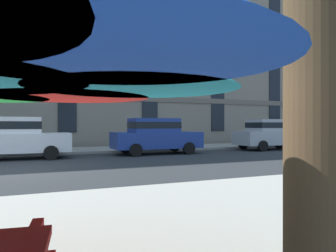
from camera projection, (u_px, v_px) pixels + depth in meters
ground_plane at (6, 171)px, 9.91m from camera, size 120.00×120.00×0.00m
sidewalk_far at (17, 152)px, 16.17m from camera, size 56.00×3.60×0.12m
apartment_building at (22, 38)px, 23.69m from camera, size 42.60×12.08×16.00m
sedan_white at (14, 137)px, 13.33m from camera, size 4.40×1.98×1.78m
sedan_blue at (156, 135)px, 15.81m from camera, size 4.40×1.98×1.78m
sedan_silver at (271, 133)px, 18.65m from camera, size 4.40×1.98×1.78m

